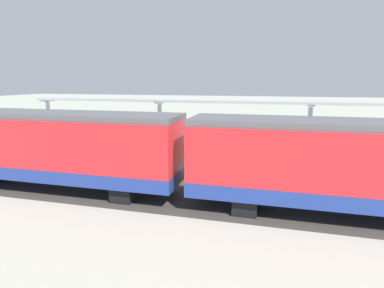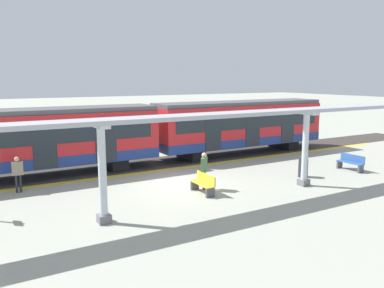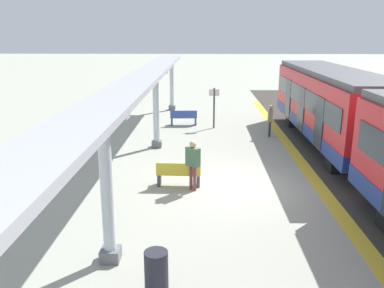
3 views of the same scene
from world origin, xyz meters
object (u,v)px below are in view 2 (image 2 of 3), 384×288
(passenger_waiting_near_edge, at_px, (18,170))
(train_far_carriage, at_px, (240,126))
(train_near_carriage, at_px, (40,141))
(canopy_pillar_second, at_px, (102,174))
(passenger_by_the_benches, at_px, (204,167))
(canopy_pillar_third, at_px, (305,149))
(trash_bin, at_px, (303,168))
(bench_mid_platform, at_px, (351,162))
(bench_near_end, at_px, (204,183))

(passenger_waiting_near_edge, bearing_deg, train_far_carriage, 100.05)
(train_near_carriage, height_order, train_far_carriage, same)
(canopy_pillar_second, bearing_deg, passenger_waiting_near_edge, -158.75)
(train_far_carriage, distance_m, passenger_by_the_benches, 9.09)
(canopy_pillar_third, bearing_deg, passenger_by_the_benches, -112.05)
(train_near_carriage, relative_size, canopy_pillar_second, 3.46)
(canopy_pillar_second, xyz_separation_m, passenger_by_the_benches, (-1.78, 5.20, -0.70))
(passenger_by_the_benches, bearing_deg, train_near_carriage, -136.03)
(trash_bin, relative_size, passenger_waiting_near_edge, 0.57)
(train_far_carriage, relative_size, canopy_pillar_third, 3.46)
(train_near_carriage, relative_size, canopy_pillar_third, 3.46)
(canopy_pillar_second, height_order, passenger_by_the_benches, canopy_pillar_second)
(canopy_pillar_third, distance_m, bench_mid_platform, 4.80)
(canopy_pillar_second, bearing_deg, passenger_by_the_benches, 108.90)
(canopy_pillar_third, bearing_deg, train_near_carriage, -127.52)
(passenger_by_the_benches, bearing_deg, trash_bin, 84.02)
(bench_near_end, bearing_deg, train_near_carriage, -139.86)
(train_near_carriage, bearing_deg, train_far_carriage, 90.00)
(trash_bin, bearing_deg, bench_near_end, -90.88)
(train_far_carriage, distance_m, bench_near_end, 9.74)
(canopy_pillar_third, distance_m, bench_near_end, 5.07)
(bench_mid_platform, bearing_deg, passenger_by_the_benches, -95.40)
(canopy_pillar_second, height_order, trash_bin, canopy_pillar_second)
(canopy_pillar_second, bearing_deg, train_far_carriage, 123.80)
(train_near_carriage, xyz_separation_m, trash_bin, (6.74, 11.51, -1.37))
(train_near_carriage, height_order, canopy_pillar_second, train_near_carriage)
(bench_near_end, xyz_separation_m, trash_bin, (0.09, 5.91, 0.02))
(canopy_pillar_third, relative_size, bench_near_end, 2.30)
(bench_mid_platform, bearing_deg, canopy_pillar_second, -86.20)
(train_near_carriage, bearing_deg, trash_bin, 59.67)
(canopy_pillar_third, height_order, bench_near_end, canopy_pillar_third)
(train_near_carriage, xyz_separation_m, bench_near_end, (6.65, 5.61, -1.39))
(passenger_waiting_near_edge, xyz_separation_m, passenger_by_the_benches, (3.68, 7.32, 0.06))
(bench_near_end, relative_size, passenger_waiting_near_edge, 0.94)
(canopy_pillar_third, xyz_separation_m, passenger_by_the_benches, (-1.78, -4.40, -0.70))
(bench_near_end, bearing_deg, canopy_pillar_third, 74.78)
(train_far_carriage, relative_size, passenger_by_the_benches, 7.07)
(train_far_carriage, height_order, canopy_pillar_second, train_far_carriage)
(canopy_pillar_second, xyz_separation_m, canopy_pillar_third, (0.00, 9.60, 0.00))
(train_far_carriage, xyz_separation_m, passenger_by_the_benches, (6.15, -6.65, -0.77))
(train_near_carriage, relative_size, train_far_carriage, 1.00)
(bench_near_end, xyz_separation_m, passenger_by_the_benches, (-0.49, 0.33, 0.62))
(bench_mid_platform, bearing_deg, train_near_carriage, -115.22)
(train_far_carriage, bearing_deg, train_near_carriage, -90.00)
(train_near_carriage, distance_m, canopy_pillar_third, 13.03)
(bench_near_end, relative_size, trash_bin, 1.64)
(bench_mid_platform, distance_m, passenger_waiting_near_edge, 16.87)
(train_near_carriage, xyz_separation_m, bench_mid_platform, (7.00, 14.85, -1.39))
(train_near_carriage, relative_size, trash_bin, 13.01)
(passenger_waiting_near_edge, bearing_deg, canopy_pillar_second, 21.25)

